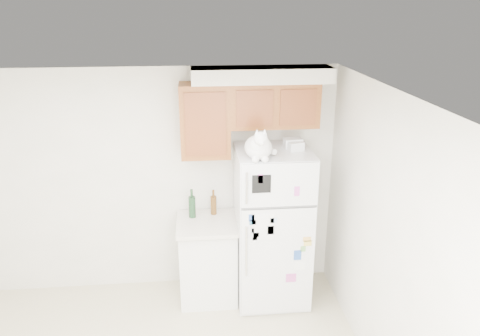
{
  "coord_description": "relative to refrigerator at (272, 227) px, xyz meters",
  "views": [
    {
      "loc": [
        0.39,
        -2.8,
        3.12
      ],
      "look_at": [
        0.83,
        1.55,
        1.55
      ],
      "focal_mm": 35.0,
      "sensor_mm": 36.0,
      "label": 1
    }
  ],
  "objects": [
    {
      "name": "room_shell",
      "position": [
        -1.06,
        -1.36,
        0.82
      ],
      "size": [
        3.84,
        4.04,
        2.52
      ],
      "color": "silver",
      "rests_on": "ground_plane"
    },
    {
      "name": "refrigerator",
      "position": [
        0.0,
        0.0,
        0.0
      ],
      "size": [
        0.76,
        0.78,
        1.7
      ],
      "color": "silver",
      "rests_on": "ground_plane"
    },
    {
      "name": "base_counter",
      "position": [
        -0.69,
        0.07,
        -0.39
      ],
      "size": [
        0.64,
        0.64,
        0.92
      ],
      "color": "white",
      "rests_on": "ground_plane"
    },
    {
      "name": "cat",
      "position": [
        -0.19,
        -0.24,
        0.97
      ],
      "size": [
        0.32,
        0.47,
        0.33
      ],
      "color": "white",
      "rests_on": "refrigerator"
    },
    {
      "name": "storage_box_back",
      "position": [
        0.2,
        0.08,
        0.9
      ],
      "size": [
        0.19,
        0.14,
        0.1
      ],
      "primitive_type": "cube",
      "rotation": [
        0.0,
        0.0,
        0.06
      ],
      "color": "white",
      "rests_on": "refrigerator"
    },
    {
      "name": "storage_box_front",
      "position": [
        0.21,
        -0.01,
        0.89
      ],
      "size": [
        0.17,
        0.14,
        0.09
      ],
      "primitive_type": "cube",
      "rotation": [
        0.0,
        0.0,
        0.26
      ],
      "color": "white",
      "rests_on": "refrigerator"
    },
    {
      "name": "bottle_green",
      "position": [
        -0.84,
        0.19,
        0.23
      ],
      "size": [
        0.07,
        0.07,
        0.32
      ],
      "primitive_type": null,
      "color": "#19381E",
      "rests_on": "base_counter"
    },
    {
      "name": "bottle_amber",
      "position": [
        -0.61,
        0.24,
        0.21
      ],
      "size": [
        0.07,
        0.07,
        0.28
      ],
      "primitive_type": null,
      "color": "#593814",
      "rests_on": "base_counter"
    }
  ]
}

